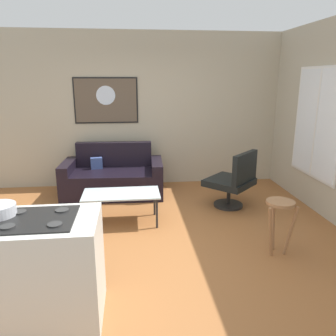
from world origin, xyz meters
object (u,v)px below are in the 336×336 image
object	(u,v)px
armchair	(234,180)
bar_stool	(280,213)
coffee_table	(121,195)
wall_painting	(106,100)
couch	(113,178)

from	to	relation	value
armchair	bar_stool	distance (m)	1.45
armchair	bar_stool	world-z (taller)	armchair
coffee_table	armchair	bearing A→B (deg)	12.65
armchair	wall_painting	bearing A→B (deg)	145.13
armchair	bar_stool	xyz separation A→B (m)	(0.08, -1.44, 0.06)
coffee_table	wall_painting	distance (m)	2.16
couch	coffee_table	world-z (taller)	couch
coffee_table	armchair	size ratio (longest dim) A/B	1.16
couch	coffee_table	bearing A→B (deg)	-82.11
bar_stool	coffee_table	bearing A→B (deg)	149.73
armchair	coffee_table	bearing A→B (deg)	-167.35
armchair	bar_stool	bearing A→B (deg)	-86.85
bar_stool	wall_painting	world-z (taller)	wall_painting
couch	coffee_table	size ratio (longest dim) A/B	1.65
couch	armchair	world-z (taller)	armchair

